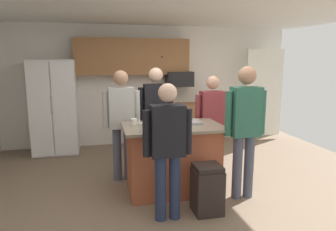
% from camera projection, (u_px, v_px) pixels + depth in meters
% --- Properties ---
extents(floor, '(7.04, 7.04, 0.00)m').
position_uv_depth(floor, '(183.00, 191.00, 4.39)').
color(floor, '#7F6B56').
rests_on(floor, ground).
extents(ceiling, '(7.04, 7.04, 0.00)m').
position_uv_depth(ceiling, '(185.00, 1.00, 3.92)').
color(ceiling, white).
extents(back_wall, '(6.40, 0.10, 2.60)m').
position_uv_depth(back_wall, '(150.00, 85.00, 6.84)').
color(back_wall, white).
rests_on(back_wall, ground).
extents(french_door_window_panel, '(0.90, 0.06, 2.00)m').
position_uv_depth(french_door_window_panel, '(264.00, 93.00, 7.06)').
color(french_door_window_panel, white).
rests_on(french_door_window_panel, ground).
extents(cabinet_run_upper, '(2.40, 0.38, 0.75)m').
position_uv_depth(cabinet_run_upper, '(133.00, 57.00, 6.45)').
color(cabinet_run_upper, '#936038').
extents(cabinet_run_lower, '(1.80, 0.63, 0.90)m').
position_uv_depth(cabinet_run_lower, '(179.00, 124.00, 6.82)').
color(cabinet_run_lower, '#936038').
rests_on(cabinet_run_lower, ground).
extents(refrigerator, '(0.86, 0.76, 1.87)m').
position_uv_depth(refrigerator, '(55.00, 107.00, 6.07)').
color(refrigerator, white).
rests_on(refrigerator, ground).
extents(microwave_over_range, '(0.56, 0.40, 0.32)m').
position_uv_depth(microwave_over_range, '(179.00, 79.00, 6.66)').
color(microwave_over_range, black).
extents(kitchen_island, '(1.38, 0.85, 0.96)m').
position_uv_depth(kitchen_island, '(173.00, 158.00, 4.31)').
color(kitchen_island, '#AD5638').
rests_on(kitchen_island, ground).
extents(person_guest_left, '(0.57, 0.22, 1.61)m').
position_uv_depth(person_guest_left, '(168.00, 144.00, 3.46)').
color(person_guest_left, '#232D4C').
rests_on(person_guest_left, ground).
extents(person_guest_by_door, '(0.57, 0.23, 1.78)m').
position_uv_depth(person_guest_by_door, '(245.00, 123.00, 4.01)').
color(person_guest_by_door, '#4C5166').
rests_on(person_guest_by_door, ground).
extents(person_host_foreground, '(0.57, 0.22, 1.71)m').
position_uv_depth(person_host_foreground, '(122.00, 118.00, 4.65)').
color(person_host_foreground, '#4C5166').
rests_on(person_host_foreground, ground).
extents(person_guest_right, '(0.57, 0.23, 1.74)m').
position_uv_depth(person_guest_right, '(156.00, 113.00, 4.94)').
color(person_guest_right, '#232D4C').
rests_on(person_guest_right, ground).
extents(person_elder_center, '(0.57, 0.22, 1.61)m').
position_uv_depth(person_elder_center, '(212.00, 119.00, 4.90)').
color(person_elder_center, '#4C5166').
rests_on(person_elder_center, ground).
extents(mug_ceramic_white, '(0.12, 0.08, 0.11)m').
position_uv_depth(mug_ceramic_white, '(143.00, 127.00, 3.85)').
color(mug_ceramic_white, white).
rests_on(mug_ceramic_white, kitchen_island).
extents(glass_short_whisky, '(0.07, 0.07, 0.12)m').
position_uv_depth(glass_short_whisky, '(163.00, 120.00, 4.28)').
color(glass_short_whisky, black).
rests_on(glass_short_whisky, kitchen_island).
extents(glass_dark_ale, '(0.06, 0.06, 0.16)m').
position_uv_depth(glass_dark_ale, '(153.00, 119.00, 4.25)').
color(glass_dark_ale, black).
rests_on(glass_dark_ale, kitchen_island).
extents(mug_blue_stoneware, '(0.13, 0.09, 0.09)m').
position_uv_depth(mug_blue_stoneware, '(134.00, 122.00, 4.22)').
color(mug_blue_stoneware, white).
rests_on(mug_blue_stoneware, kitchen_island).
extents(serving_tray, '(0.44, 0.30, 0.04)m').
position_uv_depth(serving_tray, '(185.00, 122.00, 4.33)').
color(serving_tray, '#B7B7BC').
rests_on(serving_tray, kitchen_island).
extents(trash_bin, '(0.34, 0.34, 0.61)m').
position_uv_depth(trash_bin, '(207.00, 189.00, 3.73)').
color(trash_bin, black).
rests_on(trash_bin, ground).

